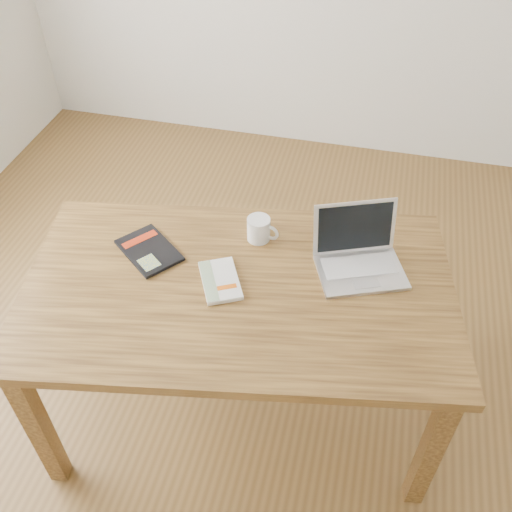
% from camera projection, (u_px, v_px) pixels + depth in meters
% --- Properties ---
extents(room, '(4.04, 4.04, 2.70)m').
position_uv_depth(room, '(227.00, 104.00, 1.73)').
color(room, brown).
rests_on(room, ground).
extents(desk, '(1.65, 1.12, 0.75)m').
position_uv_depth(desk, '(239.00, 303.00, 2.07)').
color(desk, brown).
rests_on(desk, ground).
extents(white_guidebook, '(0.21, 0.24, 0.02)m').
position_uv_depth(white_guidebook, '(220.00, 281.00, 2.02)').
color(white_guidebook, silver).
rests_on(white_guidebook, desk).
extents(black_guidebook, '(0.29, 0.28, 0.01)m').
position_uv_depth(black_guidebook, '(149.00, 250.00, 2.13)').
color(black_guidebook, black).
rests_on(black_guidebook, desk).
extents(laptop, '(0.38, 0.35, 0.21)m').
position_uv_depth(laptop, '(359.00, 255.00, 2.05)').
color(laptop, silver).
rests_on(laptop, desk).
extents(coffee_mug, '(0.13, 0.09, 0.09)m').
position_uv_depth(coffee_mug, '(259.00, 229.00, 2.15)').
color(coffee_mug, white).
rests_on(coffee_mug, desk).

